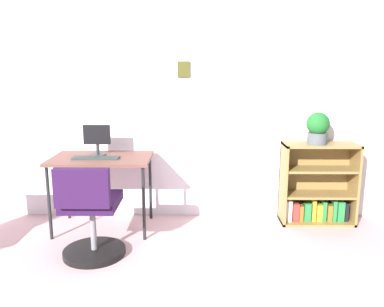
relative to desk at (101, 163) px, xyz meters
name	(u,v)px	position (x,y,z in m)	size (l,w,h in m)	color
wall_back	(169,105)	(0.62, 0.41, 0.52)	(5.20, 0.12, 2.36)	silver
desk	(101,163)	(0.00, 0.00, 0.00)	(0.94, 0.61, 0.72)	brown
monitor	(97,139)	(-0.05, 0.07, 0.22)	(0.26, 0.15, 0.30)	#262628
keyboard	(96,158)	(-0.03, -0.08, 0.07)	(0.43, 0.12, 0.02)	#27312F
office_chair	(91,218)	(0.04, -0.63, -0.30)	(0.52, 0.55, 0.82)	black
bookshelf_low	(317,188)	(2.13, 0.22, -0.31)	(0.73, 0.30, 0.82)	olive
potted_plant_on_shelf	(318,128)	(2.08, 0.16, 0.32)	(0.22, 0.22, 0.31)	#474C51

